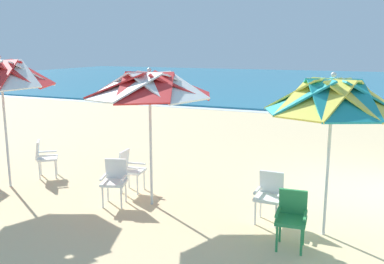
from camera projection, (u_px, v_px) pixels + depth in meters
ground_plane at (382, 195)px, 8.59m from camera, size 80.00×80.00×0.00m
sea at (381, 84)px, 34.11m from camera, size 80.00×36.00×0.10m
surf_foam at (381, 119)px, 17.68m from camera, size 80.00×0.70×0.01m
beach_umbrella_0 at (332, 98)px, 6.36m from camera, size 2.08×2.08×2.60m
plastic_chair_0 at (292, 215)px, 6.29m from camera, size 0.47×0.50×0.87m
plastic_chair_1 at (270, 194)px, 7.22m from camera, size 0.44×0.47×0.87m
beach_umbrella_1 at (150, 86)px, 7.65m from camera, size 2.37×2.37×2.60m
plastic_chair_2 at (130, 168)px, 8.75m from camera, size 0.52×0.49×0.87m
plastic_chair_3 at (115, 179)px, 8.04m from camera, size 0.56×0.58×0.87m
beach_umbrella_2 at (1, 75)px, 8.67m from camera, size 2.16×2.16×2.81m
plastic_chair_5 at (44, 156)px, 9.72m from camera, size 0.63×0.63×0.87m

